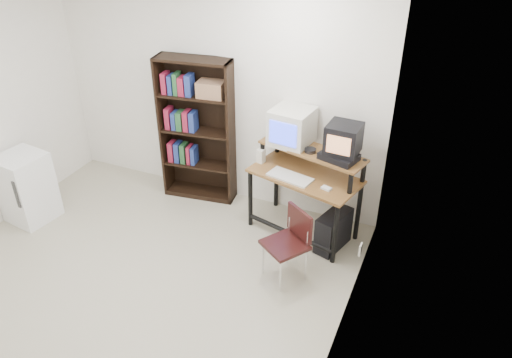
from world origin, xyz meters
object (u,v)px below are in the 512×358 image
at_px(crt_tv, 343,139).
at_px(pc_tower, 333,231).
at_px(computer_desk, 306,178).
at_px(mini_fridge, 27,188).
at_px(school_chair, 290,238).
at_px(bookshelf, 198,128).
at_px(crt_monitor, 292,126).

height_order(crt_tv, pc_tower, crt_tv).
relative_size(computer_desk, mini_fridge, 1.56).
relative_size(computer_desk, school_chair, 1.70).
height_order(pc_tower, bookshelf, bookshelf).
bearing_deg(crt_monitor, bookshelf, -176.06).
bearing_deg(crt_tv, computer_desk, -170.85).
distance_m(school_chair, bookshelf, 1.88).
xyz_separation_m(crt_monitor, school_chair, (0.34, -0.93, -0.71)).
height_order(crt_tv, mini_fridge, crt_tv).
bearing_deg(mini_fridge, crt_tv, 25.16).
distance_m(crt_monitor, pc_tower, 1.18).
height_order(computer_desk, mini_fridge, computer_desk).
distance_m(computer_desk, mini_fridge, 3.15).
xyz_separation_m(crt_tv, pc_tower, (0.03, -0.19, -0.99)).
relative_size(school_chair, mini_fridge, 0.92).
bearing_deg(crt_monitor, mini_fridge, -149.64).
relative_size(crt_monitor, school_chair, 0.62).
distance_m(crt_monitor, bookshelf, 1.22).
relative_size(computer_desk, bookshelf, 0.72).
bearing_deg(pc_tower, school_chair, -98.20).
bearing_deg(computer_desk, pc_tower, -7.02).
distance_m(computer_desk, crt_monitor, 0.57).
xyz_separation_m(crt_monitor, crt_tv, (0.59, -0.14, 0.04)).
xyz_separation_m(computer_desk, school_chair, (0.10, -0.75, -0.23)).
xyz_separation_m(computer_desk, mini_fridge, (-2.97, -0.99, -0.28)).
xyz_separation_m(computer_desk, crt_tv, (0.35, 0.04, 0.52)).
height_order(computer_desk, crt_monitor, crt_monitor).
distance_m(bookshelf, mini_fridge, 2.05).
relative_size(crt_monitor, bookshelf, 0.27).
height_order(pc_tower, mini_fridge, mini_fridge).
bearing_deg(bookshelf, school_chair, -40.61).
distance_m(school_chair, mini_fridge, 3.09).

